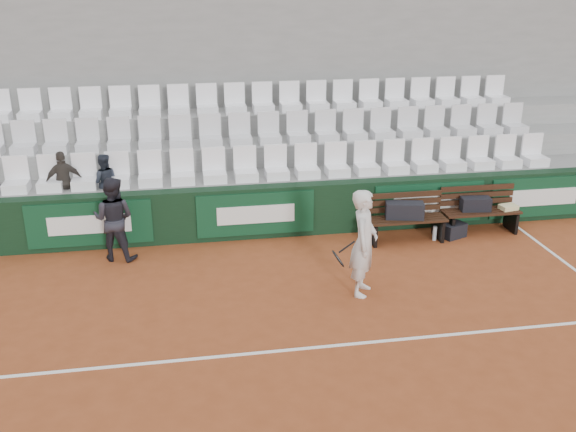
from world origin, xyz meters
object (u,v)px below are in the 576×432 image
object	(u,v)px
bench_left	(406,229)
water_bottle_far	(435,233)
ball_kid	(114,219)
water_bottle_near	(367,238)
sports_bag_left	(405,210)
sports_bag_right	(475,204)
sports_bag_ground	(454,230)
spectator_c	(102,159)
spectator_b	(61,158)
tennis_player	(364,243)
bench_right	(480,221)

from	to	relation	value
bench_left	water_bottle_far	distance (m)	0.57
ball_kid	water_bottle_near	bearing A→B (deg)	-164.68
bench_left	sports_bag_left	world-z (taller)	sports_bag_left
sports_bag_right	sports_bag_ground	size ratio (longest dim) A/B	1.24
sports_bag_ground	water_bottle_far	bearing A→B (deg)	-169.50
spectator_c	bench_left	bearing A→B (deg)	165.58
water_bottle_near	water_bottle_far	world-z (taller)	water_bottle_far
sports_bag_left	water_bottle_far	distance (m)	0.76
spectator_b	spectator_c	world-z (taller)	spectator_b
water_bottle_far	spectator_b	distance (m)	7.05
bench_left	spectator_c	size ratio (longest dim) A/B	1.40
bench_left	water_bottle_far	xyz separation A→B (m)	(0.55, -0.07, -0.09)
bench_left	water_bottle_far	size ratio (longest dim) A/B	5.48
sports_bag_left	tennis_player	bearing A→B (deg)	-125.12
spectator_c	ball_kid	bearing A→B (deg)	99.39
tennis_player	spectator_b	distance (m)	5.78
bench_left	sports_bag_right	bearing A→B (deg)	7.40
sports_bag_left	water_bottle_far	size ratio (longest dim) A/B	2.55
sports_bag_right	spectator_b	distance (m)	7.81
bench_right	spectator_b	bearing A→B (deg)	172.46
tennis_player	spectator_c	size ratio (longest dim) A/B	1.60
water_bottle_far	ball_kid	bearing A→B (deg)	178.37
bench_right	spectator_b	size ratio (longest dim) A/B	1.30
bench_left	bench_right	size ratio (longest dim) A/B	1.00
spectator_b	bench_right	bearing A→B (deg)	157.51
water_bottle_far	sports_bag_left	bearing A→B (deg)	169.81
sports_bag_right	spectator_b	world-z (taller)	spectator_b
sports_bag_left	ball_kid	bearing A→B (deg)	179.34
tennis_player	ball_kid	bearing A→B (deg)	153.26
bench_left	spectator_c	distance (m)	5.79
water_bottle_near	spectator_b	xyz separation A→B (m)	(-5.48, 1.22, 1.46)
tennis_player	spectator_b	size ratio (longest dim) A/B	1.48
bench_right	tennis_player	xyz separation A→B (m)	(-2.94, -2.03, 0.63)
sports_bag_right	spectator_c	xyz separation A→B (m)	(-6.96, 1.00, 0.96)
ball_kid	spectator_b	xyz separation A→B (m)	(-0.94, 1.09, 0.83)
spectator_b	spectator_c	size ratio (longest dim) A/B	1.08
water_bottle_near	spectator_b	size ratio (longest dim) A/B	0.20
water_bottle_near	tennis_player	size ratio (longest dim) A/B	0.14
water_bottle_near	spectator_c	xyz separation A→B (m)	(-4.77, 1.22, 1.42)
bench_left	ball_kid	size ratio (longest dim) A/B	1.00
sports_bag_left	sports_bag_ground	distance (m)	1.10
sports_bag_right	bench_left	bearing A→B (deg)	-172.60
sports_bag_right	tennis_player	distance (m)	3.51
bench_left	water_bottle_far	bearing A→B (deg)	-7.58
water_bottle_near	tennis_player	bearing A→B (deg)	-108.83
bench_right	water_bottle_near	xyz separation A→B (m)	(-2.31, -0.18, -0.11)
sports_bag_left	sports_bag_right	xyz separation A→B (m)	(1.48, 0.16, -0.02)
water_bottle_near	sports_bag_left	bearing A→B (deg)	5.14
sports_bag_right	sports_bag_ground	xyz separation A→B (m)	(-0.48, -0.18, -0.44)
ball_kid	spectator_c	bearing A→B (deg)	-61.41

